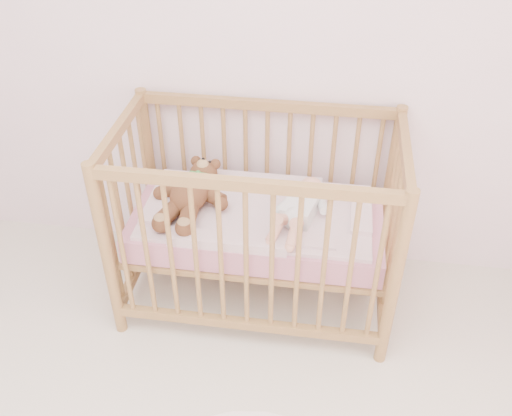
# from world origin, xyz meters

# --- Properties ---
(wall_back) EXTENTS (4.00, 0.02, 2.70)m
(wall_back) POSITION_xyz_m (0.00, 2.00, 1.35)
(wall_back) COLOR white
(wall_back) RESTS_ON floor
(crib) EXTENTS (1.36, 0.76, 1.00)m
(crib) POSITION_xyz_m (0.22, 1.60, 0.50)
(crib) COLOR #9F7143
(crib) RESTS_ON floor
(mattress) EXTENTS (1.22, 0.62, 0.13)m
(mattress) POSITION_xyz_m (0.22, 1.60, 0.49)
(mattress) COLOR #C87C8D
(mattress) RESTS_ON crib
(blanket) EXTENTS (1.10, 0.58, 0.06)m
(blanket) POSITION_xyz_m (0.22, 1.60, 0.56)
(blanket) COLOR #CF8E99
(blanket) RESTS_ON mattress
(baby) EXTENTS (0.39, 0.59, 0.13)m
(baby) POSITION_xyz_m (0.42, 1.58, 0.64)
(baby) COLOR white
(baby) RESTS_ON blanket
(teddy_bear) EXTENTS (0.47, 0.61, 0.16)m
(teddy_bear) POSITION_xyz_m (-0.11, 1.58, 0.65)
(teddy_bear) COLOR brown
(teddy_bear) RESTS_ON blanket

